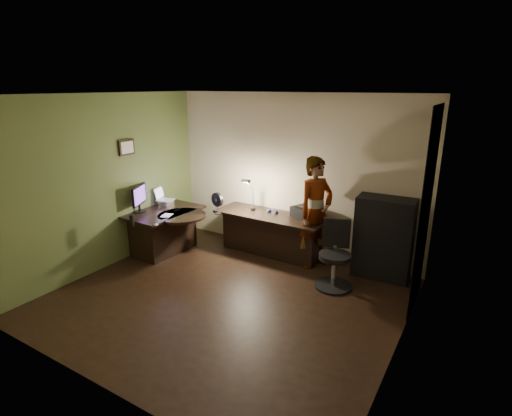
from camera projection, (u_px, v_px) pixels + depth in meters
The scene contains 27 objects.
floor at pixel (226, 299), 5.49m from camera, with size 4.50×4.00×0.01m, color black.
ceiling at pixel (221, 94), 4.69m from camera, with size 4.50×4.00×0.01m, color silver.
wall_back at pixel (293, 175), 6.73m from camera, with size 4.50×0.01×2.70m, color #BDAF8E.
wall_front at pixel (89, 261), 3.44m from camera, with size 4.50×0.01×2.70m, color #BDAF8E.
wall_left at pixel (105, 183), 6.20m from camera, with size 0.01×4.00×2.70m, color #BDAF8E.
wall_right at pixel (408, 238), 3.97m from camera, with size 0.01×4.00×2.70m, color #BDAF8E.
green_wall_overlay at pixel (106, 183), 6.19m from camera, with size 0.00×4.00×2.70m, color #546732.
arched_doorway at pixel (425, 212), 4.94m from camera, with size 0.01×0.90×2.60m, color black.
french_door at pixel (390, 287), 3.62m from camera, with size 0.02×0.92×2.10m, color white.
framed_picture at pixel (126, 147), 6.40m from camera, with size 0.04×0.30×0.25m, color black.
desk_left at pixel (166, 231), 6.92m from camera, with size 0.80×1.30×0.75m, color black.
desk_right at pixel (270, 234), 6.82m from camera, with size 1.92×0.67×0.72m, color black.
cabinet at pixel (383, 238), 5.95m from camera, with size 0.83×0.41×1.24m, color black.
laptop_stand at pixel (166, 203), 7.13m from camera, with size 0.23×0.19×0.10m, color silver.
laptop at pixel (165, 194), 7.09m from camera, with size 0.31×0.29×0.21m, color silver.
monitor at pixel (139, 202), 6.72m from camera, with size 0.10×0.51×0.33m, color black.
mouse at pixel (156, 225), 6.10m from camera, with size 0.06×0.08×0.03m, color silver.
phone at pixel (164, 220), 6.35m from camera, with size 0.06×0.13×0.01m, color black.
pen at pixel (177, 210), 6.84m from camera, with size 0.01×0.15×0.01m, color black.
speaker at pixel (132, 221), 6.06m from camera, with size 0.07×0.07×0.18m, color black.
notepad at pixel (167, 216), 6.56m from camera, with size 0.15×0.20×0.01m, color silver.
desk_fan at pixel (218, 203), 6.74m from camera, with size 0.24×0.13×0.38m, color black.
headphones at pixel (273, 212), 6.78m from camera, with size 0.17×0.07×0.08m, color #283793.
printer at pixel (307, 212), 6.54m from camera, with size 0.45×0.35×0.20m, color black.
desk_lamp at pixel (253, 194), 6.84m from camera, with size 0.15×0.29×0.64m, color black.
office_chair at pixel (335, 256), 5.66m from camera, with size 0.54×0.54×0.97m, color black.
person at pixel (316, 213), 6.26m from camera, with size 0.63×0.42×1.78m, color #D8A88C.
Camera 1 is at (2.87, -3.96, 2.81)m, focal length 28.00 mm.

